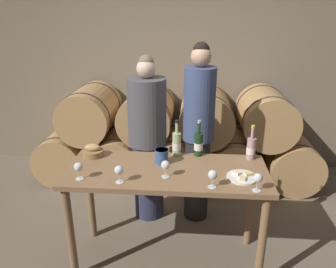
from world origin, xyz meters
The scene contains 17 objects.
ground_plane centered at (0.00, 0.00, 0.00)m, with size 10.00×10.00×0.00m, color #726654.
stone_wall_back centered at (0.00, 2.02, 1.60)m, with size 10.00×0.12×3.20m.
barrel_stack centered at (0.00, 1.48, 0.56)m, with size 3.46×0.84×1.18m.
tasting_table centered at (0.00, 0.00, 0.75)m, with size 1.59×0.65×0.88m.
person_left centered at (-0.24, 0.67, 0.84)m, with size 0.37×0.37×1.68m.
person_right centered at (0.25, 0.67, 0.93)m, with size 0.30×0.30×1.80m.
wine_bottle_red centered at (0.25, 0.29, 0.99)m, with size 0.08×0.08×0.32m.
wine_bottle_white centered at (0.06, 0.27, 0.99)m, with size 0.08×0.08×0.32m.
wine_bottle_rose centered at (0.69, 0.25, 0.98)m, with size 0.08×0.08×0.30m.
blue_crock centered at (-0.05, 0.11, 0.95)m, with size 0.12×0.12×0.12m.
bread_basket centered at (-0.65, 0.21, 0.92)m, with size 0.18×0.18×0.11m.
cheese_plate centered at (0.57, -0.09, 0.89)m, with size 0.23×0.23×0.04m.
wine_glass_far_left centered at (-0.64, -0.20, 0.98)m, with size 0.07×0.07×0.13m.
wine_glass_left centered at (-0.33, -0.23, 0.98)m, with size 0.07×0.07×0.13m.
wine_glass_center centered at (0.00, -0.12, 0.98)m, with size 0.07×0.07×0.13m.
wine_glass_right centered at (0.34, -0.25, 0.98)m, with size 0.07×0.07×0.13m.
wine_glass_far_right centered at (0.65, -0.27, 0.98)m, with size 0.07×0.07×0.13m.
Camera 1 is at (0.18, -2.29, 2.08)m, focal length 35.00 mm.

